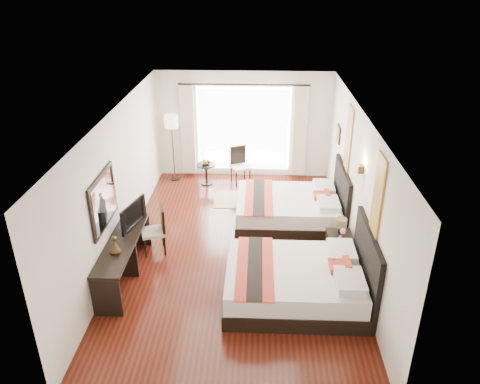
{
  "coord_description": "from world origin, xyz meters",
  "views": [
    {
      "loc": [
        0.39,
        -7.94,
        5.13
      ],
      "look_at": [
        0.04,
        0.38,
        1.1
      ],
      "focal_mm": 35.0,
      "sensor_mm": 36.0,
      "label": 1
    }
  ],
  "objects_px": {
    "table_lamp": "(341,224)",
    "television": "(130,214)",
    "bed_near": "(299,281)",
    "bed_far": "(292,208)",
    "side_table": "(206,174)",
    "nightstand": "(339,248)",
    "window_chair": "(240,172)",
    "floor_lamp": "(171,126)",
    "fruit_bowl": "(206,163)",
    "desk_chair": "(155,239)",
    "vase": "(342,240)",
    "console_desk": "(124,259)"
  },
  "relations": [
    {
      "from": "bed_near",
      "to": "bed_far",
      "type": "bearing_deg",
      "value": 89.34
    },
    {
      "from": "bed_near",
      "to": "vase",
      "type": "height_order",
      "value": "bed_near"
    },
    {
      "from": "table_lamp",
      "to": "television",
      "type": "xyz_separation_m",
      "value": [
        -3.95,
        -0.25,
        0.26
      ]
    },
    {
      "from": "table_lamp",
      "to": "side_table",
      "type": "height_order",
      "value": "table_lamp"
    },
    {
      "from": "bed_near",
      "to": "nightstand",
      "type": "bearing_deg",
      "value": 54.48
    },
    {
      "from": "television",
      "to": "desk_chair",
      "type": "bearing_deg",
      "value": -34.56
    },
    {
      "from": "side_table",
      "to": "window_chair",
      "type": "bearing_deg",
      "value": 8.38
    },
    {
      "from": "desk_chair",
      "to": "window_chair",
      "type": "relative_size",
      "value": 1.0
    },
    {
      "from": "nightstand",
      "to": "side_table",
      "type": "distance_m",
      "value": 4.47
    },
    {
      "from": "table_lamp",
      "to": "floor_lamp",
      "type": "distance_m",
      "value": 5.26
    },
    {
      "from": "bed_far",
      "to": "bed_near",
      "type": "bearing_deg",
      "value": -90.66
    },
    {
      "from": "television",
      "to": "bed_near",
      "type": "bearing_deg",
      "value": -93.04
    },
    {
      "from": "table_lamp",
      "to": "desk_chair",
      "type": "distance_m",
      "value": 3.62
    },
    {
      "from": "bed_far",
      "to": "desk_chair",
      "type": "height_order",
      "value": "bed_far"
    },
    {
      "from": "floor_lamp",
      "to": "television",
      "type": "bearing_deg",
      "value": -92.21
    },
    {
      "from": "bed_far",
      "to": "window_chair",
      "type": "xyz_separation_m",
      "value": [
        -1.22,
        2.05,
        -0.04
      ]
    },
    {
      "from": "fruit_bowl",
      "to": "desk_chair",
      "type": "bearing_deg",
      "value": -101.71
    },
    {
      "from": "bed_near",
      "to": "floor_lamp",
      "type": "xyz_separation_m",
      "value": [
        -2.95,
        4.85,
        1.13
      ]
    },
    {
      "from": "television",
      "to": "floor_lamp",
      "type": "xyz_separation_m",
      "value": [
        0.15,
        3.81,
        0.48
      ]
    },
    {
      "from": "bed_near",
      "to": "desk_chair",
      "type": "bearing_deg",
      "value": 153.84
    },
    {
      "from": "console_desk",
      "to": "floor_lamp",
      "type": "distance_m",
      "value": 4.5
    },
    {
      "from": "floor_lamp",
      "to": "fruit_bowl",
      "type": "bearing_deg",
      "value": -17.95
    },
    {
      "from": "nightstand",
      "to": "side_table",
      "type": "relative_size",
      "value": 1.04
    },
    {
      "from": "bed_far",
      "to": "desk_chair",
      "type": "bearing_deg",
      "value": -154.54
    },
    {
      "from": "table_lamp",
      "to": "console_desk",
      "type": "xyz_separation_m",
      "value": [
        -3.97,
        -0.8,
        -0.36
      ]
    },
    {
      "from": "desk_chair",
      "to": "bed_far",
      "type": "bearing_deg",
      "value": -171.73
    },
    {
      "from": "table_lamp",
      "to": "window_chair",
      "type": "xyz_separation_m",
      "value": [
        -2.05,
        3.41,
        -0.44
      ]
    },
    {
      "from": "bed_near",
      "to": "bed_far",
      "type": "distance_m",
      "value": 2.66
    },
    {
      "from": "nightstand",
      "to": "window_chair",
      "type": "distance_m",
      "value": 4.07
    },
    {
      "from": "console_desk",
      "to": "floor_lamp",
      "type": "relative_size",
      "value": 1.26
    },
    {
      "from": "bed_far",
      "to": "television",
      "type": "xyz_separation_m",
      "value": [
        -3.12,
        -1.62,
        0.66
      ]
    },
    {
      "from": "television",
      "to": "bed_far",
      "type": "bearing_deg",
      "value": -47.04
    },
    {
      "from": "nightstand",
      "to": "floor_lamp",
      "type": "bearing_deg",
      "value": 135.91
    },
    {
      "from": "bed_far",
      "to": "floor_lamp",
      "type": "xyz_separation_m",
      "value": [
        -2.98,
        2.19,
        1.14
      ]
    },
    {
      "from": "window_chair",
      "to": "bed_far",
      "type": "bearing_deg",
      "value": 7.81
    },
    {
      "from": "nightstand",
      "to": "vase",
      "type": "xyz_separation_m",
      "value": [
        0.01,
        -0.19,
        0.29
      ]
    },
    {
      "from": "table_lamp",
      "to": "television",
      "type": "relative_size",
      "value": 0.41
    },
    {
      "from": "console_desk",
      "to": "side_table",
      "type": "distance_m",
      "value": 4.22
    },
    {
      "from": "console_desk",
      "to": "window_chair",
      "type": "xyz_separation_m",
      "value": [
        1.92,
        4.21,
        -0.09
      ]
    },
    {
      "from": "bed_far",
      "to": "nightstand",
      "type": "distance_m",
      "value": 1.69
    },
    {
      "from": "vase",
      "to": "desk_chair",
      "type": "relative_size",
      "value": 0.15
    },
    {
      "from": "vase",
      "to": "floor_lamp",
      "type": "height_order",
      "value": "floor_lamp"
    },
    {
      "from": "bed_far",
      "to": "television",
      "type": "height_order",
      "value": "bed_far"
    },
    {
      "from": "fruit_bowl",
      "to": "window_chair",
      "type": "xyz_separation_m",
      "value": [
        0.87,
        0.14,
        -0.29
      ]
    },
    {
      "from": "television",
      "to": "side_table",
      "type": "xyz_separation_m",
      "value": [
        1.03,
        3.53,
        -0.72
      ]
    },
    {
      "from": "bed_far",
      "to": "floor_lamp",
      "type": "relative_size",
      "value": 1.32
    },
    {
      "from": "bed_near",
      "to": "side_table",
      "type": "distance_m",
      "value": 5.02
    },
    {
      "from": "television",
      "to": "fruit_bowl",
      "type": "distance_m",
      "value": 3.69
    },
    {
      "from": "console_desk",
      "to": "desk_chair",
      "type": "distance_m",
      "value": 0.93
    },
    {
      "from": "nightstand",
      "to": "television",
      "type": "relative_size",
      "value": 0.69
    }
  ]
}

